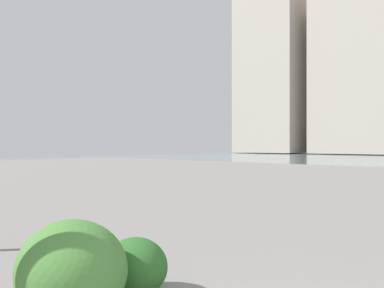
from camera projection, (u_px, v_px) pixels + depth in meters
building_annex at (366, 63)px, 63.95m from camera, size 14.65×14.45×30.55m
building_highrise at (275, 77)px, 72.51m from camera, size 11.96×11.88×29.15m
shrub_low at (72, 270)px, 3.23m from camera, size 1.01×0.91×0.85m
shrub_round at (136, 266)px, 3.76m from camera, size 0.67×0.60×0.57m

